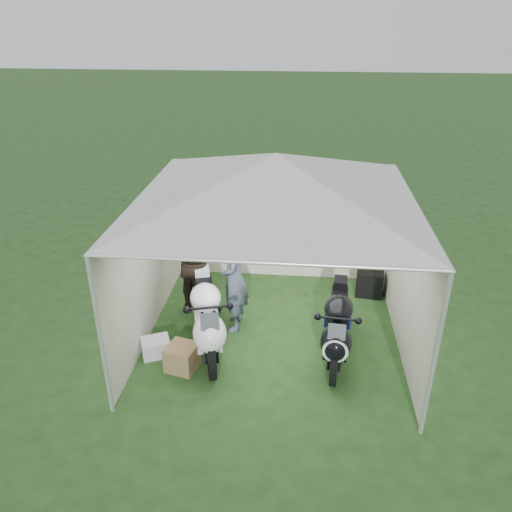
% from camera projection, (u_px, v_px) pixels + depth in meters
% --- Properties ---
extents(ground, '(80.00, 80.00, 0.00)m').
position_uv_depth(ground, '(273.00, 332.00, 8.24)').
color(ground, '#1E3D17').
rests_on(ground, ground).
extents(canopy_tent, '(5.66, 5.66, 3.00)m').
position_uv_depth(canopy_tent, '(275.00, 182.00, 7.13)').
color(canopy_tent, silver).
rests_on(canopy_tent, ground).
extents(motorcycle_white, '(0.86, 2.11, 1.06)m').
position_uv_depth(motorcycle_white, '(207.00, 317.00, 7.56)').
color(motorcycle_white, black).
rests_on(motorcycle_white, ground).
extents(motorcycle_black, '(0.55, 1.98, 0.98)m').
position_uv_depth(motorcycle_black, '(337.00, 327.00, 7.41)').
color(motorcycle_black, black).
rests_on(motorcycle_black, ground).
extents(paddock_stand, '(0.46, 0.31, 0.32)m').
position_uv_depth(paddock_stand, '(338.00, 316.00, 8.38)').
color(paddock_stand, '#1F1CD4').
rests_on(paddock_stand, ground).
extents(person_dark_jacket, '(1.13, 1.01, 1.92)m').
position_uv_depth(person_dark_jacket, '(195.00, 260.00, 8.49)').
color(person_dark_jacket, black).
rests_on(person_dark_jacket, ground).
extents(person_blue_jacket, '(0.47, 0.69, 1.84)m').
position_uv_depth(person_blue_jacket, '(234.00, 278.00, 7.99)').
color(person_blue_jacket, slate).
rests_on(person_blue_jacket, ground).
extents(equipment_box, '(0.52, 0.44, 0.48)m').
position_uv_depth(equipment_box, '(369.00, 283.00, 9.24)').
color(equipment_box, black).
rests_on(equipment_box, ground).
extents(crate_0, '(0.51, 0.46, 0.28)m').
position_uv_depth(crate_0, '(156.00, 347.00, 7.64)').
color(crate_0, silver).
rests_on(crate_0, ground).
extents(crate_1, '(0.51, 0.51, 0.38)m').
position_uv_depth(crate_1, '(182.00, 357.00, 7.34)').
color(crate_1, olive).
rests_on(crate_1, ground).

